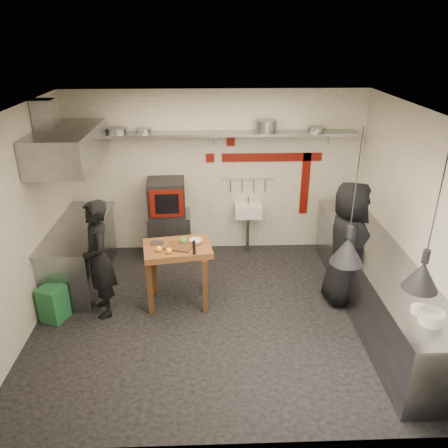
{
  "coord_description": "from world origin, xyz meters",
  "views": [
    {
      "loc": [
        -0.12,
        -5.07,
        3.68
      ],
      "look_at": [
        0.07,
        0.3,
        1.26
      ],
      "focal_mm": 35.0,
      "sensor_mm": 36.0,
      "label": 1
    }
  ],
  "objects_px": {
    "combi_oven": "(166,197)",
    "prep_table": "(179,275)",
    "chef_right": "(347,244)",
    "oven_stand": "(170,234)",
    "chef_left": "(99,259)",
    "green_bin": "(53,303)"
  },
  "relations": [
    {
      "from": "combi_oven",
      "to": "prep_table",
      "type": "relative_size",
      "value": 0.67
    },
    {
      "from": "prep_table",
      "to": "chef_right",
      "type": "distance_m",
      "value": 2.42
    },
    {
      "from": "oven_stand",
      "to": "combi_oven",
      "type": "height_order",
      "value": "combi_oven"
    },
    {
      "from": "combi_oven",
      "to": "chef_left",
      "type": "bearing_deg",
      "value": -118.29
    },
    {
      "from": "green_bin",
      "to": "chef_right",
      "type": "bearing_deg",
      "value": 4.63
    },
    {
      "from": "combi_oven",
      "to": "chef_left",
      "type": "relative_size",
      "value": 0.37
    },
    {
      "from": "green_bin",
      "to": "prep_table",
      "type": "distance_m",
      "value": 1.74
    },
    {
      "from": "chef_left",
      "to": "chef_right",
      "type": "bearing_deg",
      "value": 71.22
    },
    {
      "from": "oven_stand",
      "to": "chef_left",
      "type": "xyz_separation_m",
      "value": [
        -0.81,
        -1.67,
        0.44
      ]
    },
    {
      "from": "chef_right",
      "to": "oven_stand",
      "type": "bearing_deg",
      "value": 68.23
    },
    {
      "from": "chef_left",
      "to": "chef_right",
      "type": "height_order",
      "value": "chef_right"
    },
    {
      "from": "chef_right",
      "to": "combi_oven",
      "type": "bearing_deg",
      "value": 68.42
    },
    {
      "from": "green_bin",
      "to": "chef_right",
      "type": "relative_size",
      "value": 0.27
    },
    {
      "from": "combi_oven",
      "to": "green_bin",
      "type": "relative_size",
      "value": 1.23
    },
    {
      "from": "oven_stand",
      "to": "green_bin",
      "type": "distance_m",
      "value": 2.33
    },
    {
      "from": "oven_stand",
      "to": "combi_oven",
      "type": "bearing_deg",
      "value": 172.37
    },
    {
      "from": "oven_stand",
      "to": "green_bin",
      "type": "height_order",
      "value": "oven_stand"
    },
    {
      "from": "prep_table",
      "to": "oven_stand",
      "type": "bearing_deg",
      "value": 89.83
    },
    {
      "from": "prep_table",
      "to": "chef_left",
      "type": "bearing_deg",
      "value": -178.44
    },
    {
      "from": "oven_stand",
      "to": "combi_oven",
      "type": "xyz_separation_m",
      "value": [
        -0.02,
        0.0,
        0.69
      ]
    },
    {
      "from": "combi_oven",
      "to": "chef_right",
      "type": "relative_size",
      "value": 0.34
    },
    {
      "from": "oven_stand",
      "to": "chef_right",
      "type": "distance_m",
      "value": 3.05
    }
  ]
}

